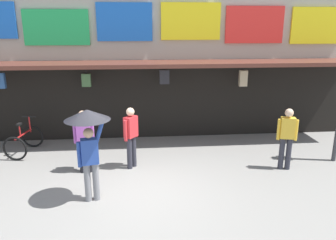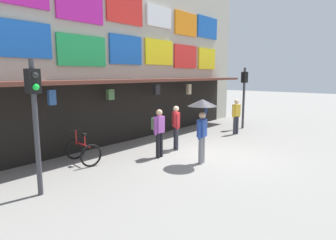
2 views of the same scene
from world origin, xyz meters
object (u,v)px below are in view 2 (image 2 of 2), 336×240
Objects in this scene: traffic_light_far at (244,88)px; pedestrian_in_green at (176,125)px; traffic_light_near at (35,106)px; pedestrian_in_purple at (159,129)px; pedestrian_in_black at (236,115)px; pedestrian_with_umbrella at (202,113)px; bicycle_parked at (83,151)px.

pedestrian_in_green is (-5.78, 0.05, -1.19)m from traffic_light_far.
pedestrian_in_purple is (4.18, -0.11, -1.16)m from traffic_light_near.
pedestrian_in_green is at bearing 179.54° from traffic_light_far.
pedestrian_in_black is at bearing -165.75° from traffic_light_far.
pedestrian_with_umbrella is (4.54, -1.63, -0.50)m from traffic_light_near.
pedestrian_with_umbrella is at bearing -166.07° from pedestrian_in_black.
traffic_light_near is 1.00× the size of traffic_light_far.
traffic_light_near is 9.57m from pedestrian_in_black.
traffic_light_far is (11.16, 0.02, 0.00)m from traffic_light_near.
pedestrian_in_black is (5.31, -0.29, -0.04)m from pedestrian_in_purple.
traffic_light_far is at bearing 14.01° from pedestrian_with_umbrella.
traffic_light_near is 1.90× the size of pedestrian_in_black.
traffic_light_near reaches higher than pedestrian_in_green.
pedestrian_in_black is at bearing 13.93° from pedestrian_with_umbrella.
bicycle_parked is at bearing 166.36° from pedestrian_in_black.
traffic_light_near reaches higher than pedestrian_in_black.
traffic_light_far is 7.08m from pedestrian_in_purple.
pedestrian_in_purple is at bearing -178.93° from traffic_light_far.
pedestrian_with_umbrella reaches higher than pedestrian_in_purple.
pedestrian_in_green is (3.25, -1.31, 0.55)m from bicycle_parked.
traffic_light_far is at bearing 0.10° from traffic_light_near.
bicycle_parked is 0.75× the size of pedestrian_in_black.
traffic_light_near is 5.51m from pedestrian_in_green.
bicycle_parked is 7.58m from pedestrian_in_black.
pedestrian_in_green is 1.00× the size of pedestrian_in_purple.
pedestrian_in_green is 0.81× the size of pedestrian_with_umbrella.
pedestrian_in_black is (-1.67, -0.42, -1.19)m from traffic_light_far.
bicycle_parked is at bearing 32.78° from traffic_light_near.
pedestrian_with_umbrella is (-6.62, -1.65, -0.50)m from traffic_light_far.
bicycle_parked is 4.05m from pedestrian_with_umbrella.
pedestrian_with_umbrella reaches higher than bicycle_parked.
traffic_light_near is 4.34m from pedestrian_in_purple.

